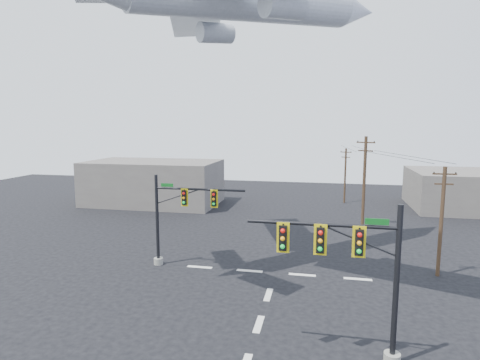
% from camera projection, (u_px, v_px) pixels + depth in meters
% --- Properties ---
extents(lane_markings, '(14.00, 21.20, 0.01)m').
position_uv_depth(lane_markings, '(262.00, 313.00, 23.86)').
color(lane_markings, silver).
rests_on(lane_markings, ground).
extents(signal_mast_near, '(7.29, 0.84, 7.66)m').
position_uv_depth(signal_mast_near, '(357.00, 274.00, 18.51)').
color(signal_mast_near, gray).
rests_on(signal_mast_near, ground).
extents(signal_mast_far, '(7.45, 0.80, 7.26)m').
position_uv_depth(signal_mast_far, '(176.00, 218.00, 31.28)').
color(signal_mast_far, gray).
rests_on(signal_mast_far, ground).
extents(utility_pole_a, '(1.64, 0.27, 8.17)m').
position_uv_depth(utility_pole_a, '(441.00, 220.00, 29.14)').
color(utility_pole_a, '#412A1B').
rests_on(utility_pole_a, ground).
extents(utility_pole_b, '(1.87, 0.95, 9.86)m').
position_uv_depth(utility_pole_b, '(364.00, 180.00, 43.35)').
color(utility_pole_b, '#412A1B').
rests_on(utility_pole_b, ground).
extents(utility_pole_c, '(1.50, 0.72, 7.74)m').
position_uv_depth(utility_pole_c, '(345.00, 175.00, 56.50)').
color(utility_pole_c, '#412A1B').
rests_on(utility_pole_c, ground).
extents(power_lines, '(6.93, 27.07, 0.23)m').
position_uv_depth(power_lines, '(374.00, 152.00, 42.25)').
color(power_lines, black).
extents(airliner, '(22.41, 21.79, 7.05)m').
position_uv_depth(airliner, '(249.00, 2.00, 29.26)').
color(airliner, silver).
extents(building_left, '(18.00, 10.00, 6.00)m').
position_uv_depth(building_left, '(153.00, 182.00, 56.24)').
color(building_left, '#656059').
rests_on(building_left, ground).
extents(building_right, '(14.00, 12.00, 5.00)m').
position_uv_depth(building_right, '(468.00, 190.00, 52.65)').
color(building_right, '#656059').
rests_on(building_right, ground).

